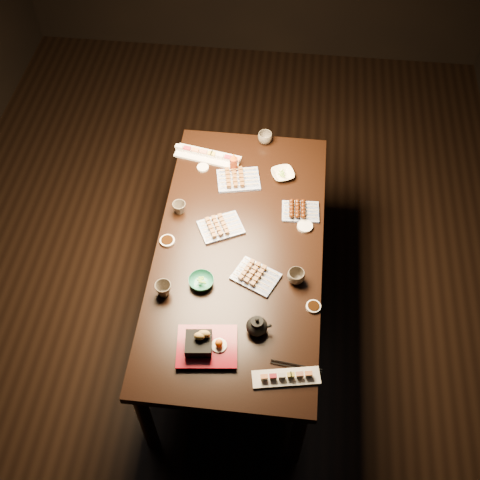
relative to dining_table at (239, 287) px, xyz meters
name	(u,v)px	position (x,y,z in m)	size (l,w,h in m)	color
ground	(218,274)	(-0.18, 0.33, -0.38)	(5.00, 5.00, 0.00)	black
dining_table	(239,287)	(0.00, 0.00, 0.00)	(0.90, 1.80, 0.75)	black
sushi_platter_near	(286,376)	(0.30, -0.71, 0.39)	(0.32, 0.09, 0.04)	white
sushi_platter_far	(208,154)	(-0.27, 0.67, 0.40)	(0.40, 0.11, 0.05)	white
yakitori_plate_center	(221,225)	(-0.12, 0.13, 0.40)	(0.23, 0.17, 0.06)	#828EB6
yakitori_plate_right	(256,274)	(0.11, -0.17, 0.40)	(0.23, 0.16, 0.06)	#828EB6
yakitori_plate_left	(238,177)	(-0.06, 0.50, 0.41)	(0.25, 0.18, 0.06)	#828EB6
tsukune_plate	(301,209)	(0.32, 0.30, 0.40)	(0.21, 0.15, 0.05)	#828EB6
edamame_bowl_green	(201,282)	(-0.17, -0.24, 0.40)	(0.13, 0.13, 0.04)	#2A8266
edamame_bowl_cream	(283,174)	(0.20, 0.57, 0.39)	(0.13, 0.13, 0.03)	#FBEDCE
tempura_tray	(207,343)	(-0.09, -0.60, 0.43)	(0.29, 0.23, 0.11)	black
teacup_near_left	(163,289)	(-0.35, -0.32, 0.41)	(0.09, 0.09, 0.08)	#51493E
teacup_mid_right	(296,277)	(0.31, -0.16, 0.41)	(0.09, 0.09, 0.07)	#51493E
teacup_far_left	(179,208)	(-0.36, 0.23, 0.41)	(0.08, 0.08, 0.07)	#51493E
teacup_far_right	(265,138)	(0.07, 0.84, 0.41)	(0.09, 0.09, 0.07)	#51493E
teapot	(257,325)	(0.14, -0.48, 0.43)	(0.13, 0.13, 0.11)	black
condiment_bottle	(234,163)	(-0.10, 0.57, 0.45)	(0.05, 0.05, 0.14)	maroon
sauce_dish_west	(167,241)	(-0.39, 0.01, 0.38)	(0.08, 0.08, 0.01)	white
sauce_dish_east	(305,226)	(0.35, 0.19, 0.38)	(0.09, 0.09, 0.02)	white
sauce_dish_se	(313,307)	(0.41, -0.32, 0.38)	(0.08, 0.08, 0.01)	white
sauce_dish_nw	(203,167)	(-0.28, 0.58, 0.38)	(0.07, 0.07, 0.01)	white
chopsticks_near	(219,350)	(-0.03, -0.61, 0.38)	(0.21, 0.02, 0.01)	black
chopsticks_se	(296,366)	(0.34, -0.65, 0.38)	(0.25, 0.02, 0.01)	black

